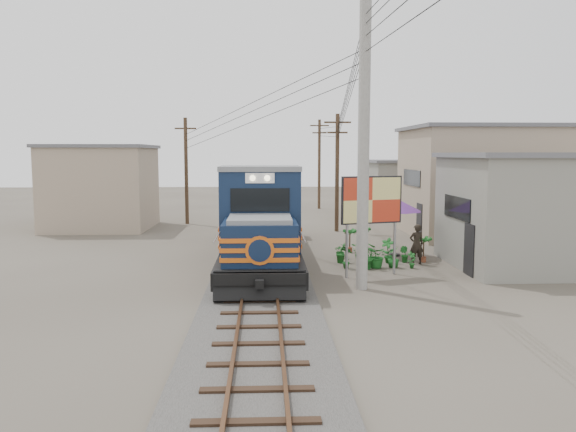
{
  "coord_description": "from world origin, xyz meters",
  "views": [
    {
      "loc": [
        0.15,
        -19.37,
        4.65
      ],
      "look_at": [
        1.09,
        2.67,
        2.2
      ],
      "focal_mm": 35.0,
      "sensor_mm": 36.0,
      "label": 1
    }
  ],
  "objects_px": {
    "billboard": "(372,202)",
    "market_umbrella": "(396,205)",
    "locomotive": "(261,219)",
    "vendor": "(417,244)"
  },
  "relations": [
    {
      "from": "billboard",
      "to": "market_umbrella",
      "type": "relative_size",
      "value": 1.41
    },
    {
      "from": "locomotive",
      "to": "vendor",
      "type": "distance_m",
      "value": 6.84
    },
    {
      "from": "billboard",
      "to": "vendor",
      "type": "relative_size",
      "value": 2.23
    },
    {
      "from": "billboard",
      "to": "vendor",
      "type": "height_order",
      "value": "billboard"
    },
    {
      "from": "vendor",
      "to": "locomotive",
      "type": "bearing_deg",
      "value": -21.27
    },
    {
      "from": "locomotive",
      "to": "vendor",
      "type": "xyz_separation_m",
      "value": [
        6.56,
        -1.7,
        -0.91
      ]
    },
    {
      "from": "locomotive",
      "to": "billboard",
      "type": "xyz_separation_m",
      "value": [
        4.2,
        -3.9,
        1.06
      ]
    },
    {
      "from": "billboard",
      "to": "locomotive",
      "type": "bearing_deg",
      "value": 120.68
    },
    {
      "from": "market_umbrella",
      "to": "vendor",
      "type": "distance_m",
      "value": 2.53
    },
    {
      "from": "billboard",
      "to": "vendor",
      "type": "xyz_separation_m",
      "value": [
        2.36,
        2.2,
        -1.97
      ]
    }
  ]
}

